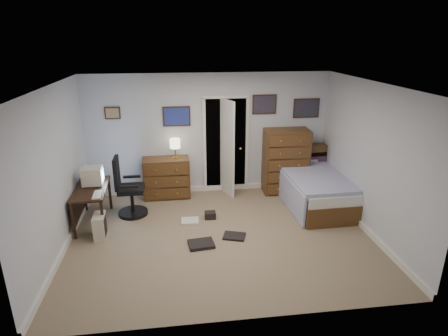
# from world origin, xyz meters

# --- Properties ---
(floor) EXTENTS (5.00, 4.00, 0.02)m
(floor) POSITION_xyz_m (0.00, 0.00, -0.01)
(floor) COLOR #86725C
(floor) RESTS_ON ground
(computer_desk) EXTENTS (0.59, 1.19, 0.67)m
(computer_desk) POSITION_xyz_m (-2.28, 0.77, 0.52)
(computer_desk) COLOR black
(computer_desk) RESTS_ON floor
(crt_monitor) EXTENTS (0.36, 0.34, 0.32)m
(crt_monitor) POSITION_xyz_m (-2.18, 0.92, 0.84)
(crt_monitor) COLOR beige
(crt_monitor) RESTS_ON computer_desk
(keyboard) EXTENTS (0.15, 0.37, 0.02)m
(keyboard) POSITION_xyz_m (-2.02, 0.42, 0.68)
(keyboard) COLOR beige
(keyboard) RESTS_ON computer_desk
(pc_tower) EXTENTS (0.20, 0.39, 0.40)m
(pc_tower) POSITION_xyz_m (-2.00, 0.22, 0.20)
(pc_tower) COLOR beige
(pc_tower) RESTS_ON floor
(office_chair) EXTENTS (0.55, 0.56, 1.13)m
(office_chair) POSITION_xyz_m (-1.61, 1.01, 0.44)
(office_chair) COLOR black
(office_chair) RESTS_ON floor
(media_stack) EXTENTS (0.17, 0.17, 0.86)m
(media_stack) POSITION_xyz_m (-2.32, 2.14, 0.43)
(media_stack) COLOR maroon
(media_stack) RESTS_ON floor
(low_dresser) EXTENTS (0.95, 0.50, 0.83)m
(low_dresser) POSITION_xyz_m (-0.91, 1.77, 0.42)
(low_dresser) COLOR brown
(low_dresser) RESTS_ON floor
(table_lamp) EXTENTS (0.21, 0.21, 0.41)m
(table_lamp) POSITION_xyz_m (-0.71, 1.78, 1.13)
(table_lamp) COLOR gold
(table_lamp) RESTS_ON low_dresser
(doorway) EXTENTS (0.96, 1.12, 2.05)m
(doorway) POSITION_xyz_m (0.35, 2.27, 1.00)
(doorway) COLOR black
(doorway) RESTS_ON floor
(tall_dresser) EXTENTS (0.94, 0.57, 1.36)m
(tall_dresser) POSITION_xyz_m (1.59, 1.75, 0.68)
(tall_dresser) COLOR brown
(tall_dresser) RESTS_ON floor
(headboard_bookcase) EXTENTS (1.11, 0.33, 0.99)m
(headboard_bookcase) POSITION_xyz_m (2.48, 1.86, 0.52)
(headboard_bookcase) COLOR brown
(headboard_bookcase) RESTS_ON floor
(bed) EXTENTS (1.20, 2.16, 0.70)m
(bed) POSITION_xyz_m (1.98, 1.07, 0.33)
(bed) COLOR brown
(bed) RESTS_ON floor
(wall_posters) EXTENTS (4.38, 0.04, 0.60)m
(wall_posters) POSITION_xyz_m (0.57, 1.98, 1.75)
(wall_posters) COLOR #331E11
(wall_posters) RESTS_ON floor
(floor_clutter) EXTENTS (1.09, 1.19, 0.13)m
(floor_clutter) POSITION_xyz_m (-0.22, 0.14, 0.03)
(floor_clutter) COLOR black
(floor_clutter) RESTS_ON floor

